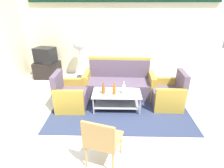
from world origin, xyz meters
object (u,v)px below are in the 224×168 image
at_px(armchair_right, 168,95).
at_px(bottle_orange, 114,90).
at_px(bottle_brown, 103,90).
at_px(bottle_clear, 124,89).
at_px(cup, 110,94).
at_px(television, 45,55).
at_px(coffee_table, 117,98).
at_px(tv_stand, 48,70).
at_px(armchair_left, 71,96).
at_px(wicker_chair, 102,139).
at_px(pedestal_fan, 79,47).
at_px(couch, 119,84).

xyz_separation_m(armchair_right, bottle_orange, (-1.27, -0.23, 0.23)).
xyz_separation_m(bottle_brown, bottle_clear, (0.45, 0.01, 0.01)).
relative_size(armchair_right, bottle_brown, 3.29).
distance_m(bottle_brown, cup, 0.21).
bearing_deg(television, coffee_table, 155.31).
xyz_separation_m(bottle_clear, tv_stand, (-2.42, 1.91, -0.26)).
bearing_deg(coffee_table, armchair_left, 177.66).
bearing_deg(tv_stand, coffee_table, -39.66).
distance_m(tv_stand, television, 0.50).
bearing_deg(coffee_table, wicker_chair, -97.54).
relative_size(armchair_left, bottle_brown, 3.29).
bearing_deg(armchair_right, pedestal_fan, 54.81).
xyz_separation_m(armchair_left, wicker_chair, (0.86, -1.68, 0.21)).
bearing_deg(bottle_clear, coffee_table, 167.49).
height_order(cup, tv_stand, tv_stand).
xyz_separation_m(armchair_right, pedestal_fan, (-2.40, 1.77, 0.73)).
xyz_separation_m(armchair_right, wicker_chair, (-1.44, -1.79, 0.21)).
bearing_deg(bottle_orange, cup, -132.13).
height_order(armchair_left, television, television).
height_order(armchair_right, television, television).
distance_m(couch, coffee_table, 0.69).
height_order(couch, bottle_orange, couch).
height_order(armchair_left, bottle_clear, armchair_left).
xyz_separation_m(armchair_right, tv_stand, (-3.49, 1.72, -0.03)).
relative_size(bottle_clear, tv_stand, 0.37).
xyz_separation_m(armchair_left, tv_stand, (-1.19, 1.84, -0.03)).
xyz_separation_m(coffee_table, wicker_chair, (-0.22, -1.63, 0.22)).
height_order(armchair_left, wicker_chair, armchair_left).
relative_size(television, pedestal_fan, 0.55).
bearing_deg(tv_stand, armchair_right, -26.24).
bearing_deg(bottle_clear, cup, -154.67).
bearing_deg(television, pedestal_fan, -162.48).
bearing_deg(bottle_brown, pedestal_fan, 114.10).
height_order(bottle_clear, wicker_chair, wicker_chair).
xyz_separation_m(couch, television, (-2.33, 1.20, 0.44)).
height_order(bottle_brown, pedestal_fan, pedestal_fan).
distance_m(armchair_left, bottle_clear, 1.26).
xyz_separation_m(armchair_left, pedestal_fan, (-0.11, 1.89, 0.73)).
bearing_deg(cup, bottle_brown, 137.98).
distance_m(armchair_left, coffee_table, 1.08).
height_order(armchair_right, coffee_table, armchair_right).
bearing_deg(wicker_chair, couch, 100.28).
bearing_deg(pedestal_fan, coffee_table, -58.53).
height_order(bottle_brown, television, television).
bearing_deg(television, wicker_chair, 135.29).
bearing_deg(armchair_right, couch, 66.83).
height_order(armchair_right, bottle_orange, armchair_right).
distance_m(couch, tv_stand, 2.62).
bearing_deg(armchair_left, coffee_table, 87.29).
relative_size(cup, television, 0.14).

